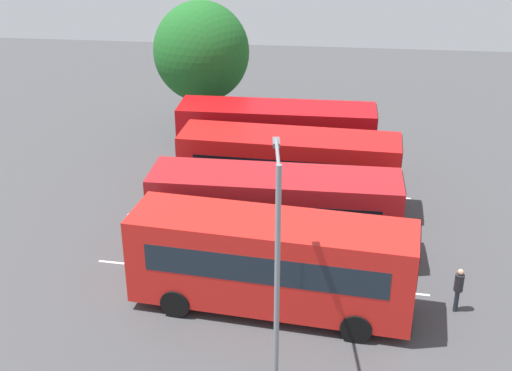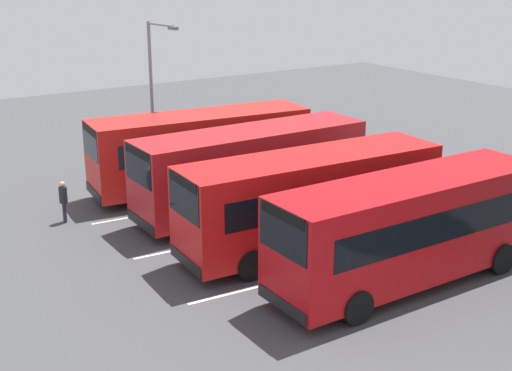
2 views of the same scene
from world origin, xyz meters
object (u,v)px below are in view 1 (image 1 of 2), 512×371
depot_tree (201,52)px  bus_center_left (275,211)px  bus_far_right (277,136)px  pedestrian (459,286)px  street_lamp (277,260)px  bus_far_left (272,262)px  bus_center_right (289,168)px

depot_tree → bus_center_left: bearing=-68.1°
bus_far_right → depot_tree: size_ratio=1.30×
bus_center_left → depot_tree: (-5.43, 13.53, 2.75)m
pedestrian → street_lamp: 7.93m
bus_center_left → depot_tree: depot_tree is taller
bus_center_left → pedestrian: bearing=-24.8°
bus_far_left → depot_tree: bearing=114.4°
bus_far_left → bus_center_right: same height
bus_far_left → pedestrian: size_ratio=5.94×
bus_far_left → bus_center_right: 8.01m
bus_far_left → depot_tree: size_ratio=1.32×
street_lamp → depot_tree: depot_tree is taller
bus_far_right → depot_tree: depot_tree is taller
bus_far_left → bus_center_right: (0.03, 8.01, 0.00)m
bus_center_left → street_lamp: street_lamp is taller
bus_center_left → bus_far_right: (-0.64, 8.12, 0.00)m
street_lamp → depot_tree: (-6.11, 20.80, 0.51)m
bus_far_left → bus_far_right: (-0.87, 11.88, 0.00)m
depot_tree → street_lamp: bearing=-73.6°
bus_far_left → bus_far_right: size_ratio=1.02×
depot_tree → pedestrian: bearing=-54.0°
street_lamp → bus_far_left: bearing=0.4°
bus_far_left → pedestrian: bearing=11.9°
bus_center_left → bus_far_right: bearing=94.9°
bus_center_left → street_lamp: 7.63m
pedestrian → street_lamp: (-5.99, -4.13, 3.16)m
bus_far_right → street_lamp: bearing=-84.9°
bus_center_left → street_lamp: size_ratio=1.36×
bus_center_left → street_lamp: bearing=-84.3°
bus_far_left → street_lamp: (0.46, -3.50, 2.24)m
bus_center_right → depot_tree: (-5.68, 9.28, 2.75)m
bus_far_left → depot_tree: 18.40m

